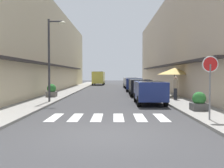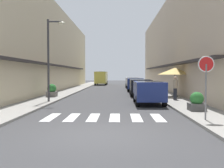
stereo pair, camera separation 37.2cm
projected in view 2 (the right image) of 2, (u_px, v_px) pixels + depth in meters
ground_plane at (112, 93)px, 27.02m from camera, size 102.99×102.99×0.00m
sidewalk_left at (67, 92)px, 27.13m from camera, size 2.21×65.54×0.12m
sidewalk_right at (158, 92)px, 26.90m from camera, size 2.21×65.54×0.12m
building_row_left at (37, 49)px, 28.38m from camera, size 5.50×44.13×9.36m
building_row_right at (190, 46)px, 27.96m from camera, size 5.50×44.13×9.99m
crosswalk at (104, 117)px, 11.50m from camera, size 5.20×2.20×0.01m
parked_car_near at (149, 90)px, 16.60m from camera, size 1.83×4.06×1.47m
parked_car_mid at (140, 85)px, 23.09m from camera, size 1.86×4.33×1.47m
parked_car_far at (135, 83)px, 29.39m from camera, size 1.98×4.43×1.47m
parked_car_distant at (133, 82)px, 34.93m from camera, size 1.90×4.49×1.47m
delivery_van at (101, 77)px, 46.05m from camera, size 2.10×5.44×2.37m
round_street_sign at (206, 71)px, 10.20m from camera, size 0.65×0.07×2.53m
street_lamp at (51, 51)px, 17.07m from camera, size 1.19×0.28×5.41m
cafe_umbrella at (175, 71)px, 20.95m from camera, size 2.77×2.77×2.33m
planter_corner at (197, 102)px, 12.86m from camera, size 0.77×0.77×0.93m
planter_midblock at (52, 91)px, 20.65m from camera, size 0.77×0.77×1.02m
pedestrian_walking_near at (175, 87)px, 18.40m from camera, size 0.34×0.34×1.64m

